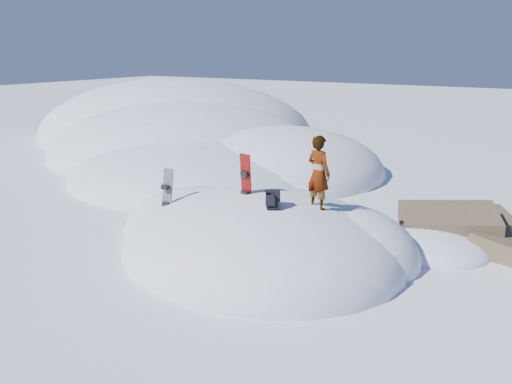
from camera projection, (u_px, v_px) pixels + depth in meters
The scene contains 9 objects.
ground at pixel (260, 253), 12.03m from camera, with size 120.00×120.00×0.00m, color white.
snow_mound at pixel (259, 248), 12.32m from camera, with size 8.00×6.00×3.00m.
snow_ridge at pixel (187, 146), 25.37m from camera, with size 21.50×18.50×6.40m.
rock_outcrop at pixel (448, 243), 12.59m from camera, with size 4.68×4.41×1.68m.
snowboard_red at pixel (246, 186), 11.64m from camera, with size 0.31×0.22×1.56m.
snowboard_dark at pixel (167, 197), 12.12m from camera, with size 0.29×0.29×1.43m.
backpack at pixel (273, 200), 10.74m from camera, with size 0.43×0.48×0.50m.
gear_pile at pixel (149, 243), 12.33m from camera, with size 0.92×0.81×0.24m.
person at pixel (319, 173), 10.89m from camera, with size 0.61×0.40×1.67m, color slate.
Camera 1 is at (5.82, -9.52, 4.74)m, focal length 35.00 mm.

